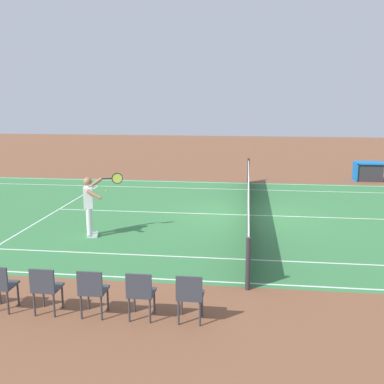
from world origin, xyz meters
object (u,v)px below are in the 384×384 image
spectator_chair_0 (190,294)px  spectator_chair_2 (92,289)px  spectator_chair_1 (140,292)px  equipment_cart_tarped (368,171)px  tennis_net (248,200)px  spectator_chair_4 (0,284)px  tennis_ball (106,191)px  tennis_player_near (90,203)px  spectator_chair_3 (45,287)px

spectator_chair_0 → spectator_chair_2: same height
spectator_chair_1 → equipment_cart_tarped: spectator_chair_1 is taller
tennis_net → spectator_chair_4: bearing=59.1°
spectator_chair_4 → tennis_ball: bearing=-82.7°
spectator_chair_0 → tennis_player_near: bearing=-53.6°
tennis_ball → spectator_chair_4: (-1.32, 10.25, 0.49)m
tennis_player_near → spectator_chair_1: tennis_player_near is taller
tennis_net → tennis_ball: size_ratio=177.27×
spectator_chair_0 → spectator_chair_3: (2.54, 0.00, 0.00)m
spectator_chair_0 → spectator_chair_1: (0.85, 0.00, 0.00)m
spectator_chair_0 → equipment_cart_tarped: 15.50m
tennis_player_near → spectator_chair_2: bearing=109.7°
spectator_chair_1 → spectator_chair_4: size_ratio=1.00×
spectator_chair_0 → equipment_cart_tarped: (-6.39, -14.12, -0.08)m
tennis_ball → spectator_chair_2: spectator_chair_2 is taller
spectator_chair_0 → spectator_chair_1: 0.85m
equipment_cart_tarped → spectator_chair_4: bearing=55.3°
tennis_net → spectator_chair_3: size_ratio=13.30×
tennis_net → equipment_cart_tarped: size_ratio=9.36×
tennis_player_near → tennis_ball: (1.41, -5.77, -0.90)m
tennis_player_near → spectator_chair_4: (0.09, 4.49, -0.41)m
spectator_chair_2 → equipment_cart_tarped: spectator_chair_2 is taller
tennis_player_near → spectator_chair_1: size_ratio=1.93×
spectator_chair_4 → tennis_net: bearing=-120.9°
tennis_net → spectator_chair_3: bearing=64.2°
tennis_ball → tennis_player_near: bearing=103.7°
tennis_ball → spectator_chair_4: spectator_chair_4 is taller
tennis_ball → spectator_chair_3: spectator_chair_3 is taller
spectator_chair_3 → tennis_net: bearing=-115.8°
tennis_ball → spectator_chair_0: size_ratio=0.08×
spectator_chair_1 → spectator_chair_0: bearing=180.0°
tennis_net → tennis_player_near: (4.27, 2.79, 0.44)m
spectator_chair_3 → equipment_cart_tarped: spectator_chair_3 is taller
tennis_ball → spectator_chair_0: (-4.71, 10.25, 0.49)m
spectator_chair_0 → spectator_chair_3: same height
spectator_chair_3 → spectator_chair_4: same height
tennis_player_near → spectator_chair_3: tennis_player_near is taller
tennis_net → spectator_chair_2: tennis_net is taller
tennis_ball → equipment_cart_tarped: bearing=-160.8°
spectator_chair_3 → equipment_cart_tarped: (-8.93, -14.12, -0.08)m
tennis_player_near → tennis_ball: bearing=-76.3°
spectator_chair_1 → spectator_chair_3: bearing=0.0°
tennis_player_near → spectator_chair_2: size_ratio=1.93×
tennis_player_near → spectator_chair_3: 4.57m
tennis_player_near → equipment_cart_tarped: bearing=-135.2°
spectator_chair_1 → equipment_cart_tarped: 15.87m
tennis_ball → spectator_chair_0: 11.29m
tennis_net → tennis_ball: (5.68, -2.98, -0.46)m
tennis_player_near → spectator_chair_1: bearing=118.7°
spectator_chair_2 → tennis_net: bearing=-110.1°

